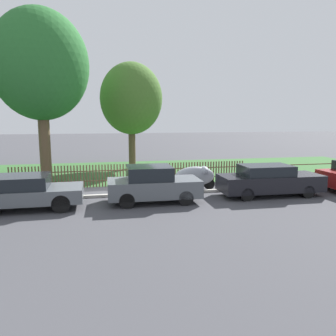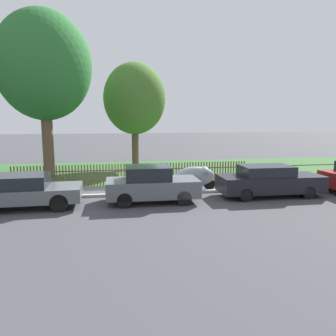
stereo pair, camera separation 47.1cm
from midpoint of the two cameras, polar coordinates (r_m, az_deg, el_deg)
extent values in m
plane|color=#424247|center=(14.80, -6.00, -4.86)|extent=(120.00, 120.00, 0.00)
cube|color=#B2ADA3|center=(14.88, -6.04, -4.55)|extent=(35.98, 0.20, 0.12)
cube|color=#33602D|center=(21.63, -7.79, -0.54)|extent=(35.98, 9.33, 0.01)
cube|color=brown|center=(17.02, -6.78, -1.98)|extent=(35.98, 0.03, 0.05)
cube|color=brown|center=(16.94, -6.81, -0.31)|extent=(35.98, 0.03, 0.05)
cube|color=brown|center=(17.53, -26.66, -1.72)|extent=(0.06, 0.03, 1.14)
cube|color=brown|center=(17.49, -26.18, -1.71)|extent=(0.06, 0.03, 1.14)
cube|color=brown|center=(17.45, -25.70, -1.69)|extent=(0.06, 0.03, 1.14)
cube|color=brown|center=(17.41, -25.22, -1.68)|extent=(0.06, 0.03, 1.14)
cube|color=brown|center=(17.38, -24.73, -1.67)|extent=(0.06, 0.03, 1.14)
cube|color=brown|center=(17.34, -24.25, -1.66)|extent=(0.06, 0.03, 1.14)
cube|color=brown|center=(17.31, -23.76, -1.65)|extent=(0.06, 0.03, 1.14)
cube|color=brown|center=(17.28, -23.27, -1.64)|extent=(0.06, 0.03, 1.14)
cube|color=brown|center=(17.24, -22.78, -1.62)|extent=(0.06, 0.03, 1.14)
cube|color=brown|center=(17.22, -22.28, -1.61)|extent=(0.06, 0.03, 1.14)
cube|color=brown|center=(17.19, -21.79, -1.60)|extent=(0.06, 0.03, 1.14)
cube|color=brown|center=(17.16, -21.29, -1.58)|extent=(0.06, 0.03, 1.14)
cube|color=brown|center=(17.13, -20.79, -1.57)|extent=(0.06, 0.03, 1.14)
cube|color=brown|center=(17.11, -20.29, -1.56)|extent=(0.06, 0.03, 1.14)
cube|color=brown|center=(17.09, -19.79, -1.55)|extent=(0.06, 0.03, 1.14)
cube|color=brown|center=(17.07, -19.29, -1.53)|extent=(0.06, 0.03, 1.14)
cube|color=brown|center=(17.04, -18.79, -1.52)|extent=(0.06, 0.03, 1.14)
cube|color=brown|center=(17.03, -18.28, -1.50)|extent=(0.06, 0.03, 1.14)
cube|color=brown|center=(17.01, -17.78, -1.49)|extent=(0.06, 0.03, 1.14)
cube|color=brown|center=(16.99, -17.27, -1.48)|extent=(0.06, 0.03, 1.14)
cube|color=brown|center=(16.98, -16.76, -1.46)|extent=(0.06, 0.03, 1.14)
cube|color=brown|center=(16.96, -16.25, -1.45)|extent=(0.06, 0.03, 1.14)
cube|color=brown|center=(16.95, -15.74, -1.43)|extent=(0.06, 0.03, 1.14)
cube|color=brown|center=(16.94, -15.23, -1.42)|extent=(0.06, 0.03, 1.14)
cube|color=brown|center=(16.93, -14.72, -1.40)|extent=(0.06, 0.03, 1.14)
cube|color=brown|center=(16.92, -14.21, -1.39)|extent=(0.06, 0.03, 1.14)
cube|color=brown|center=(16.91, -13.70, -1.38)|extent=(0.06, 0.03, 1.14)
cube|color=brown|center=(16.91, -13.19, -1.36)|extent=(0.06, 0.03, 1.14)
cube|color=brown|center=(16.90, -12.68, -1.34)|extent=(0.06, 0.03, 1.14)
cube|color=brown|center=(16.90, -12.16, -1.33)|extent=(0.06, 0.03, 1.14)
cube|color=brown|center=(16.90, -11.65, -1.31)|extent=(0.06, 0.03, 1.14)
cube|color=brown|center=(16.90, -11.14, -1.30)|extent=(0.06, 0.03, 1.14)
cube|color=brown|center=(16.90, -10.63, -1.28)|extent=(0.06, 0.03, 1.14)
cube|color=brown|center=(16.90, -10.11, -1.27)|extent=(0.06, 0.03, 1.14)
cube|color=brown|center=(16.91, -9.60, -1.25)|extent=(0.06, 0.03, 1.14)
cube|color=brown|center=(16.91, -9.09, -1.24)|extent=(0.06, 0.03, 1.14)
cube|color=brown|center=(16.92, -8.58, -1.22)|extent=(0.06, 0.03, 1.14)
cube|color=brown|center=(16.93, -8.07, -1.20)|extent=(0.06, 0.03, 1.14)
cube|color=brown|center=(16.94, -7.55, -1.19)|extent=(0.06, 0.03, 1.14)
cube|color=brown|center=(16.95, -7.04, -1.17)|extent=(0.06, 0.03, 1.14)
cube|color=brown|center=(16.96, -6.53, -1.15)|extent=(0.06, 0.03, 1.14)
cube|color=brown|center=(16.97, -6.03, -1.14)|extent=(0.06, 0.03, 1.14)
cube|color=brown|center=(16.99, -5.52, -1.12)|extent=(0.06, 0.03, 1.14)
cube|color=brown|center=(17.00, -5.01, -1.11)|extent=(0.06, 0.03, 1.14)
cube|color=brown|center=(17.02, -4.51, -1.09)|extent=(0.06, 0.03, 1.14)
cube|color=brown|center=(17.04, -4.00, -1.07)|extent=(0.06, 0.03, 1.14)
cube|color=brown|center=(17.06, -3.50, -1.06)|extent=(0.06, 0.03, 1.14)
cube|color=brown|center=(17.08, -2.99, -1.04)|extent=(0.06, 0.03, 1.14)
cube|color=brown|center=(17.10, -2.49, -1.02)|extent=(0.06, 0.03, 1.14)
cube|color=brown|center=(17.12, -1.99, -1.01)|extent=(0.06, 0.03, 1.14)
cube|color=brown|center=(17.15, -1.49, -0.99)|extent=(0.06, 0.03, 1.14)
cube|color=brown|center=(17.18, -1.00, -0.97)|extent=(0.06, 0.03, 1.14)
cube|color=brown|center=(17.20, -0.50, -0.96)|extent=(0.06, 0.03, 1.14)
cube|color=brown|center=(17.23, -0.01, -0.94)|extent=(0.06, 0.03, 1.14)
cube|color=brown|center=(17.26, 0.48, -0.92)|extent=(0.06, 0.03, 1.14)
cube|color=brown|center=(17.29, 0.97, -0.90)|extent=(0.06, 0.03, 1.14)
cube|color=brown|center=(17.33, 1.46, -0.89)|extent=(0.06, 0.03, 1.14)
cube|color=brown|center=(17.36, 1.95, -0.87)|extent=(0.06, 0.03, 1.14)
cube|color=brown|center=(17.40, 2.43, -0.85)|extent=(0.06, 0.03, 1.14)
cube|color=brown|center=(17.43, 2.92, -0.84)|extent=(0.06, 0.03, 1.14)
cube|color=brown|center=(17.47, 3.40, -0.82)|extent=(0.06, 0.03, 1.14)
cube|color=brown|center=(17.51, 3.88, -0.80)|extent=(0.06, 0.03, 1.14)
cube|color=brown|center=(17.55, 4.35, -0.79)|extent=(0.06, 0.03, 1.14)
cube|color=brown|center=(17.59, 4.83, -0.77)|extent=(0.06, 0.03, 1.14)
cube|color=brown|center=(17.63, 5.30, -0.75)|extent=(0.06, 0.03, 1.14)
cube|color=brown|center=(17.68, 5.77, -0.74)|extent=(0.06, 0.03, 1.14)
cube|color=brown|center=(17.72, 6.24, -0.72)|extent=(0.06, 0.03, 1.14)
cube|color=brown|center=(17.77, 6.70, -0.70)|extent=(0.06, 0.03, 1.14)
cube|color=brown|center=(17.82, 7.16, -0.69)|extent=(0.06, 0.03, 1.14)
cube|color=brown|center=(17.86, 7.62, -0.67)|extent=(0.06, 0.03, 1.14)
cube|color=brown|center=(17.91, 8.08, -0.65)|extent=(0.06, 0.03, 1.14)
cube|color=brown|center=(17.97, 8.53, -0.64)|extent=(0.06, 0.03, 1.14)
cube|color=brown|center=(18.02, 8.99, -0.62)|extent=(0.06, 0.03, 1.14)
cube|color=brown|center=(18.07, 9.44, -0.60)|extent=(0.06, 0.03, 1.14)
cube|color=brown|center=(18.12, 9.88, -0.59)|extent=(0.06, 0.03, 1.14)
cube|color=brown|center=(18.18, 10.33, -0.57)|extent=(0.06, 0.03, 1.14)
cube|color=brown|center=(18.24, 10.77, -0.56)|extent=(0.06, 0.03, 1.14)
cube|color=brown|center=(18.29, 11.21, -0.54)|extent=(0.06, 0.03, 1.14)
cube|color=brown|center=(18.35, 11.64, -0.52)|extent=(0.06, 0.03, 1.14)
cube|color=brown|center=(18.41, 12.08, -0.51)|extent=(0.06, 0.03, 1.14)
cube|color=#51565B|center=(13.74, -24.08, -4.28)|extent=(4.11, 1.94, 0.53)
cube|color=black|center=(13.69, -25.05, -2.21)|extent=(1.99, 1.71, 0.49)
cylinder|color=black|center=(14.42, -18.45, -4.25)|extent=(0.68, 0.16, 0.68)
cylinder|color=black|center=(12.77, -19.17, -5.95)|extent=(0.68, 0.16, 0.68)
cube|color=#51565B|center=(13.57, -3.45, -3.44)|extent=(3.80, 1.78, 0.70)
cube|color=black|center=(13.43, -4.28, -0.85)|extent=(1.84, 1.58, 0.55)
cylinder|color=black|center=(14.59, 0.74, -3.79)|extent=(0.61, 0.15, 0.61)
cylinder|color=black|center=(13.08, 2.12, -5.27)|extent=(0.61, 0.15, 0.61)
cylinder|color=black|center=(14.32, -8.51, -4.12)|extent=(0.61, 0.15, 0.61)
cylinder|color=black|center=(12.78, -8.23, -5.69)|extent=(0.61, 0.15, 0.61)
cube|color=black|center=(15.30, 16.50, -2.45)|extent=(4.60, 1.70, 0.71)
cube|color=black|center=(15.10, 15.82, -0.34)|extent=(2.22, 1.51, 0.44)
cylinder|color=black|center=(16.68, 19.62, -2.79)|extent=(0.56, 0.15, 0.56)
cylinder|color=black|center=(15.43, 22.43, -3.85)|extent=(0.56, 0.15, 0.56)
cylinder|color=black|center=(15.46, 10.47, -3.31)|extent=(0.56, 0.15, 0.56)
cylinder|color=black|center=(14.10, 12.68, -4.55)|extent=(0.56, 0.15, 0.56)
cylinder|color=black|center=(17.94, 25.45, -2.23)|extent=(0.64, 0.16, 0.64)
cylinder|color=black|center=(16.07, 6.36, -2.80)|extent=(0.54, 0.11, 0.53)
cylinder|color=black|center=(15.66, 1.16, -3.06)|extent=(0.54, 0.11, 0.53)
ellipsoid|color=gray|center=(15.77, 3.81, -1.48)|extent=(1.99, 0.61, 0.97)
ellipsoid|color=gray|center=(15.86, 5.44, -0.48)|extent=(0.47, 0.73, 0.45)
cylinder|color=brown|center=(20.04, -21.35, 4.92)|extent=(0.62, 0.62, 4.68)
ellipsoid|color=#286B2D|center=(20.22, -22.00, 16.32)|extent=(5.27, 5.27, 6.06)
cylinder|color=brown|center=(22.60, -6.88, 4.23)|extent=(0.47, 0.47, 3.43)
ellipsoid|color=#426B28|center=(22.57, -7.02, 11.92)|extent=(4.16, 4.16, 4.78)
camera|label=1|loc=(0.24, -90.87, -0.13)|focal=35.00mm
camera|label=2|loc=(0.24, 89.13, 0.13)|focal=35.00mm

